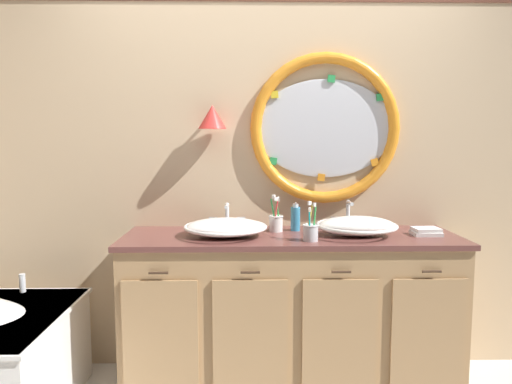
{
  "coord_description": "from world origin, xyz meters",
  "views": [
    {
      "loc": [
        -0.14,
        -2.43,
        1.45
      ],
      "look_at": [
        -0.09,
        0.25,
        1.15
      ],
      "focal_mm": 33.47,
      "sensor_mm": 36.0,
      "label": 1
    }
  ],
  "objects_px": {
    "toothbrush_holder_left": "(276,222)",
    "folded_hand_towel": "(426,232)",
    "toothbrush_holder_right": "(311,231)",
    "sink_basin_left": "(225,227)",
    "soap_dispenser": "(295,218)",
    "sink_basin_right": "(357,226)"
  },
  "relations": [
    {
      "from": "sink_basin_right",
      "to": "folded_hand_towel",
      "type": "height_order",
      "value": "sink_basin_right"
    },
    {
      "from": "toothbrush_holder_right",
      "to": "folded_hand_towel",
      "type": "xyz_separation_m",
      "value": [
        0.68,
        0.14,
        -0.03
      ]
    },
    {
      "from": "toothbrush_holder_left",
      "to": "folded_hand_towel",
      "type": "height_order",
      "value": "toothbrush_holder_left"
    },
    {
      "from": "folded_hand_towel",
      "to": "sink_basin_left",
      "type": "bearing_deg",
      "value": -179.85
    },
    {
      "from": "toothbrush_holder_left",
      "to": "toothbrush_holder_right",
      "type": "distance_m",
      "value": 0.32
    },
    {
      "from": "toothbrush_holder_right",
      "to": "folded_hand_towel",
      "type": "height_order",
      "value": "toothbrush_holder_right"
    },
    {
      "from": "sink_basin_left",
      "to": "folded_hand_towel",
      "type": "height_order",
      "value": "sink_basin_left"
    },
    {
      "from": "toothbrush_holder_left",
      "to": "sink_basin_right",
      "type": "bearing_deg",
      "value": -16.02
    },
    {
      "from": "sink_basin_right",
      "to": "soap_dispenser",
      "type": "height_order",
      "value": "soap_dispenser"
    },
    {
      "from": "soap_dispenser",
      "to": "sink_basin_left",
      "type": "bearing_deg",
      "value": -159.53
    },
    {
      "from": "sink_basin_right",
      "to": "toothbrush_holder_left",
      "type": "height_order",
      "value": "toothbrush_holder_left"
    },
    {
      "from": "sink_basin_left",
      "to": "sink_basin_right",
      "type": "xyz_separation_m",
      "value": [
        0.75,
        -0.0,
        0.01
      ]
    },
    {
      "from": "toothbrush_holder_left",
      "to": "soap_dispenser",
      "type": "relative_size",
      "value": 1.28
    },
    {
      "from": "toothbrush_holder_right",
      "to": "sink_basin_left",
      "type": "bearing_deg",
      "value": 163.32
    },
    {
      "from": "toothbrush_holder_right",
      "to": "soap_dispenser",
      "type": "xyz_separation_m",
      "value": [
        -0.05,
        0.29,
        0.02
      ]
    },
    {
      "from": "toothbrush_holder_left",
      "to": "soap_dispenser",
      "type": "height_order",
      "value": "toothbrush_holder_left"
    },
    {
      "from": "folded_hand_towel",
      "to": "sink_basin_right",
      "type": "bearing_deg",
      "value": -179.57
    },
    {
      "from": "toothbrush_holder_left",
      "to": "toothbrush_holder_right",
      "type": "height_order",
      "value": "toothbrush_holder_left"
    },
    {
      "from": "sink_basin_right",
      "to": "sink_basin_left",
      "type": "bearing_deg",
      "value": 180.0
    },
    {
      "from": "toothbrush_holder_right",
      "to": "soap_dispenser",
      "type": "bearing_deg",
      "value": 100.13
    },
    {
      "from": "sink_basin_right",
      "to": "soap_dispenser",
      "type": "relative_size",
      "value": 2.68
    },
    {
      "from": "sink_basin_right",
      "to": "toothbrush_holder_right",
      "type": "relative_size",
      "value": 2.13
    }
  ]
}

